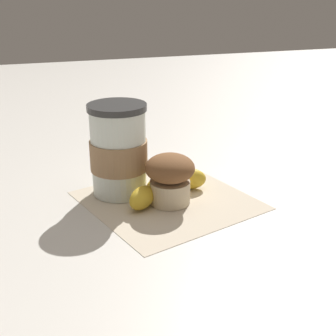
# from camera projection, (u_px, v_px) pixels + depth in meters

# --- Properties ---
(ground_plane) EXTENTS (3.00, 3.00, 0.00)m
(ground_plane) POSITION_uv_depth(u_px,v_px,m) (168.00, 201.00, 0.76)
(ground_plane) COLOR beige
(paper_napkin) EXTENTS (0.30, 0.30, 0.00)m
(paper_napkin) POSITION_uv_depth(u_px,v_px,m) (168.00, 200.00, 0.76)
(paper_napkin) COLOR beige
(paper_napkin) RESTS_ON ground_plane
(coffee_cup) EXTENTS (0.10, 0.10, 0.15)m
(coffee_cup) POSITION_uv_depth(u_px,v_px,m) (119.00, 151.00, 0.76)
(coffee_cup) COLOR silver
(coffee_cup) RESTS_ON paper_napkin
(muffin) EXTENTS (0.08, 0.08, 0.08)m
(muffin) POSITION_uv_depth(u_px,v_px,m) (171.00, 177.00, 0.74)
(muffin) COLOR beige
(muffin) RESTS_ON paper_napkin
(banana) EXTENTS (0.16, 0.10, 0.04)m
(banana) POSITION_uv_depth(u_px,v_px,m) (165.00, 187.00, 0.76)
(banana) COLOR gold
(banana) RESTS_ON paper_napkin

